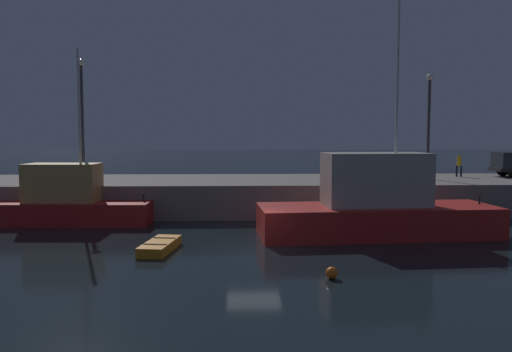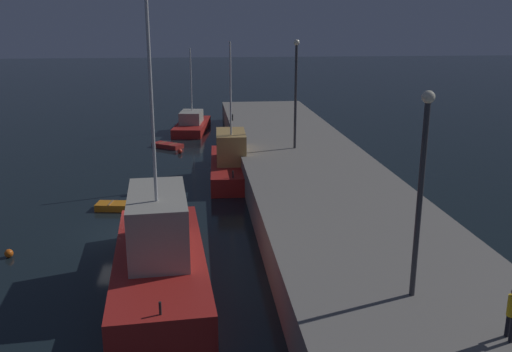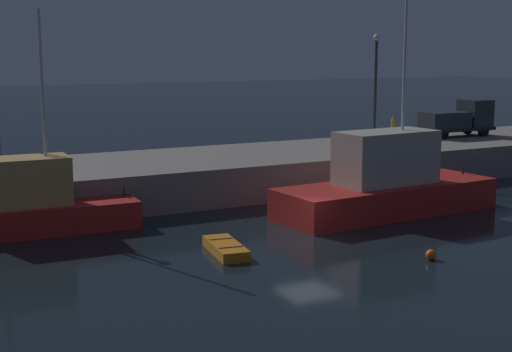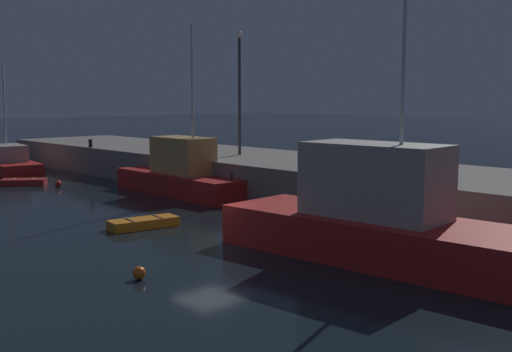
# 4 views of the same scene
# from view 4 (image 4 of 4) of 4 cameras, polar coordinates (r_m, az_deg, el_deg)

# --- Properties ---
(ground_plane) EXTENTS (320.00, 320.00, 0.00)m
(ground_plane) POSITION_cam_4_polar(r_m,az_deg,el_deg) (26.58, -4.36, -5.95)
(ground_plane) COLOR black
(pier_quay) EXTENTS (74.71, 9.50, 2.15)m
(pier_quay) POSITION_cam_4_polar(r_m,az_deg,el_deg) (35.48, 11.38, -0.99)
(pier_quay) COLOR gray
(pier_quay) RESTS_ON ground
(fishing_trawler_red) EXTENTS (10.82, 3.46, 10.31)m
(fishing_trawler_red) POSITION_cam_4_polar(r_m,az_deg,el_deg) (39.40, -6.72, 0.15)
(fishing_trawler_red) COLOR red
(fishing_trawler_red) RESTS_ON ground
(fishing_boat_blue) EXTENTS (12.50, 4.82, 13.30)m
(fishing_boat_blue) POSITION_cam_4_polar(r_m,az_deg,el_deg) (23.87, 10.78, -3.87)
(fishing_boat_blue) COLOR red
(fishing_boat_blue) RESTS_ON ground
(fishing_boat_orange) EXTENTS (9.56, 4.34, 8.90)m
(fishing_boat_orange) POSITION_cam_4_polar(r_m,az_deg,el_deg) (54.58, -21.58, 1.16)
(fishing_boat_orange) COLOR red
(fishing_boat_orange) RESTS_ON ground
(dinghy_orange_near) EXTENTS (2.82, 3.13, 0.45)m
(dinghy_orange_near) POSITION_cam_4_polar(r_m,az_deg,el_deg) (46.33, -20.35, -0.50)
(dinghy_orange_near) COLOR #B22823
(dinghy_orange_near) RESTS_ON ground
(rowboat_white_mid) EXTENTS (1.65, 3.38, 0.47)m
(rowboat_white_mid) POSITION_cam_4_polar(r_m,az_deg,el_deg) (29.71, -10.18, -4.22)
(rowboat_white_mid) COLOR orange
(rowboat_white_mid) RESTS_ON ground
(mooring_buoy_near) EXTENTS (0.45, 0.45, 0.45)m
(mooring_buoy_near) POSITION_cam_4_polar(r_m,az_deg,el_deg) (44.45, -17.55, -0.67)
(mooring_buoy_near) COLOR red
(mooring_buoy_near) RESTS_ON ground
(mooring_buoy_mid) EXTENTS (0.44, 0.44, 0.44)m
(mooring_buoy_mid) POSITION_cam_4_polar(r_m,az_deg,el_deg) (21.44, -10.57, -8.65)
(mooring_buoy_mid) COLOR orange
(mooring_buoy_mid) RESTS_ON ground
(lamp_post_west) EXTENTS (0.44, 0.44, 8.23)m
(lamp_post_west) POSITION_cam_4_polar(r_m,az_deg,el_deg) (42.41, -1.51, 8.40)
(lamp_post_west) COLOR #38383D
(lamp_post_west) RESTS_ON pier_quay
(bollard_central) EXTENTS (0.28, 0.28, 0.61)m
(bollard_central) POSITION_cam_4_polar(r_m,az_deg,el_deg) (50.67, -14.81, 2.89)
(bollard_central) COLOR black
(bollard_central) RESTS_ON pier_quay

